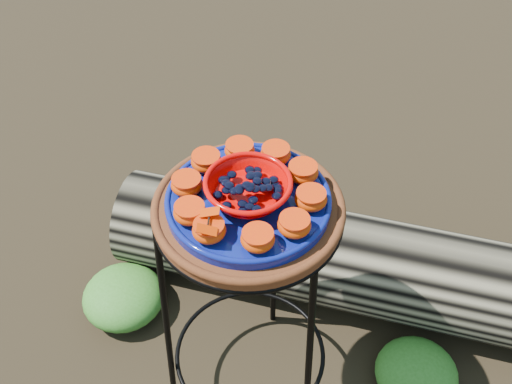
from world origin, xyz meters
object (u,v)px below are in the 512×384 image
(terracotta_saucer, at_px, (248,211))
(plant_stand, at_px, (250,311))
(driftwood_log, at_px, (374,267))
(red_bowl, at_px, (248,190))
(cobalt_plate, at_px, (248,202))

(terracotta_saucer, bearing_deg, plant_stand, 0.00)
(driftwood_log, bearing_deg, red_bowl, -123.68)
(cobalt_plate, bearing_deg, red_bowl, 0.00)
(red_bowl, distance_m, driftwood_log, 0.79)
(terracotta_saucer, bearing_deg, driftwood_log, 56.32)
(cobalt_plate, bearing_deg, terracotta_saucer, 0.00)
(terracotta_saucer, xyz_separation_m, driftwood_log, (0.26, 0.40, -0.57))
(plant_stand, height_order, terracotta_saucer, terracotta_saucer)
(plant_stand, distance_m, cobalt_plate, 0.39)
(driftwood_log, bearing_deg, plant_stand, -123.68)
(cobalt_plate, bearing_deg, plant_stand, 0.00)
(red_bowl, relative_size, driftwood_log, 0.11)
(terracotta_saucer, distance_m, driftwood_log, 0.74)
(terracotta_saucer, height_order, cobalt_plate, cobalt_plate)
(cobalt_plate, bearing_deg, driftwood_log, 56.32)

